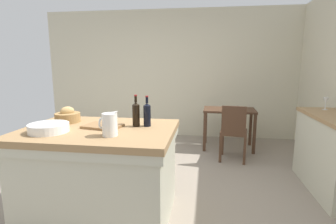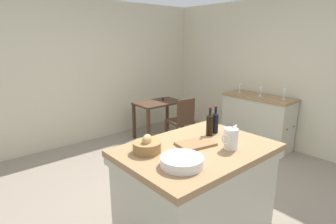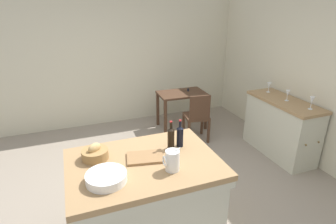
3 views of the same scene
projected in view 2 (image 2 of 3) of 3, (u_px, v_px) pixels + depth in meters
The scene contains 16 objects.
ground_plane at pixel (176, 196), 3.38m from camera, with size 6.76×6.76×0.00m, color gray.
wall_back at pixel (81, 73), 4.95m from camera, with size 5.32×0.12×2.60m, color beige.
wall_right at pixel (287, 75), 4.68m from camera, with size 0.12×5.20×2.60m, color beige.
island_table at pixel (196, 186), 2.67m from camera, with size 1.45×1.04×0.90m.
side_cabinet at pixel (257, 121), 4.91m from camera, with size 0.52×1.26×0.93m.
writing_desk at pixel (158, 108), 5.28m from camera, with size 0.92×0.59×0.77m.
wooden_chair at pixel (182, 120), 4.85m from camera, with size 0.45×0.45×0.90m.
pitcher at pixel (231, 138), 2.50m from camera, with size 0.17×0.13×0.24m.
wash_bowl at pixel (182, 161), 2.17m from camera, with size 0.35×0.35×0.08m, color white.
bread_basket at pixel (147, 146), 2.44m from camera, with size 0.26×0.26×0.17m.
cutting_board at pixel (196, 144), 2.61m from camera, with size 0.35×0.24×0.02m, color olive.
wine_bottle_dark at pixel (215, 122), 2.93m from camera, with size 0.07×0.07×0.30m.
wine_bottle_amber at pixel (210, 124), 2.85m from camera, with size 0.07×0.07×0.31m.
wine_glass_far_left at pixel (284, 92), 4.48m from camera, with size 0.07×0.07×0.18m.
wine_glass_left at pixel (261, 90), 4.75m from camera, with size 0.07×0.07×0.17m.
wine_glass_middle at pixel (240, 86), 5.10m from camera, with size 0.07×0.07×0.16m.
Camera 2 is at (-2.03, -2.21, 1.89)m, focal length 28.88 mm.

